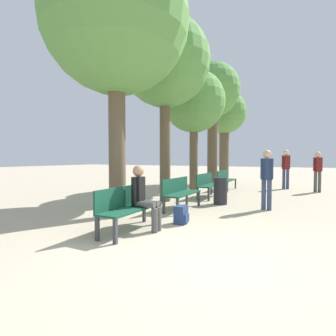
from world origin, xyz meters
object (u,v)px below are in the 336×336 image
(bench_row_0, at_px, (128,205))
(tree_row_4, at_px, (224,115))
(tree_row_2, at_px, (194,102))
(pedestrian_mid, at_px, (318,169))
(backpack, at_px, (181,215))
(pedestrian_near, at_px, (286,167))
(tree_row_3, at_px, (213,93))
(person_seated, at_px, (143,195))
(tree_row_0, at_px, (116,22))
(tree_row_1, at_px, (165,63))
(trash_bin, at_px, (220,191))
(bench_row_3, at_px, (225,179))
(bench_row_1, at_px, (180,191))
(pedestrian_far, at_px, (267,176))
(bench_row_2, at_px, (208,183))

(bench_row_0, bearing_deg, tree_row_4, 95.27)
(tree_row_2, bearing_deg, pedestrian_mid, 26.15)
(backpack, height_order, pedestrian_near, pedestrian_near)
(tree_row_3, relative_size, person_seated, 4.83)
(bench_row_0, relative_size, pedestrian_mid, 0.95)
(tree_row_0, bearing_deg, tree_row_1, 90.00)
(trash_bin, bearing_deg, bench_row_3, 102.41)
(tree_row_2, bearing_deg, tree_row_0, -90.00)
(bench_row_0, distance_m, tree_row_1, 5.31)
(tree_row_1, distance_m, pedestrian_mid, 7.45)
(bench_row_1, bearing_deg, pedestrian_far, 23.78)
(bench_row_0, bearing_deg, tree_row_0, 136.39)
(bench_row_3, bearing_deg, bench_row_0, -90.00)
(tree_row_1, bearing_deg, tree_row_2, 90.00)
(tree_row_1, relative_size, tree_row_2, 1.19)
(bench_row_0, distance_m, pedestrian_mid, 8.93)
(backpack, xyz_separation_m, pedestrian_mid, (2.87, 7.22, 0.76))
(tree_row_2, bearing_deg, pedestrian_near, 41.35)
(tree_row_4, relative_size, backpack, 13.58)
(backpack, bearing_deg, tree_row_3, 102.57)
(tree_row_1, distance_m, backpack, 5.19)
(bench_row_2, height_order, pedestrian_mid, pedestrian_mid)
(bench_row_1, distance_m, trash_bin, 1.49)
(bench_row_2, relative_size, backpack, 4.10)
(trash_bin, bearing_deg, bench_row_2, 124.29)
(bench_row_0, bearing_deg, bench_row_1, 90.00)
(bench_row_1, height_order, trash_bin, bench_row_1)
(bench_row_1, height_order, pedestrian_near, pedestrian_near)
(bench_row_2, distance_m, tree_row_0, 5.74)
(pedestrian_near, relative_size, trash_bin, 2.18)
(person_seated, bearing_deg, pedestrian_mid, 67.31)
(bench_row_3, bearing_deg, tree_row_3, 128.14)
(bench_row_1, distance_m, pedestrian_near, 6.89)
(bench_row_2, relative_size, tree_row_4, 0.30)
(bench_row_1, distance_m, person_seated, 2.23)
(tree_row_0, xyz_separation_m, tree_row_2, (0.00, 5.01, -0.95))
(tree_row_1, xyz_separation_m, pedestrian_far, (3.12, -0.06, -3.52))
(tree_row_1, height_order, pedestrian_mid, tree_row_1)
(tree_row_0, xyz_separation_m, tree_row_3, (-0.00, 7.55, 0.01))
(person_seated, distance_m, pedestrian_mid, 8.66)
(bench_row_1, height_order, bench_row_3, same)
(bench_row_1, distance_m, tree_row_0, 4.48)
(tree_row_4, bearing_deg, trash_bin, -75.82)
(bench_row_0, height_order, bench_row_1, same)
(person_seated, bearing_deg, tree_row_3, 98.30)
(bench_row_2, relative_size, tree_row_2, 0.32)
(bench_row_2, bearing_deg, bench_row_0, -90.00)
(pedestrian_near, bearing_deg, bench_row_2, -120.05)
(backpack, xyz_separation_m, pedestrian_near, (1.65, 7.91, 0.83))
(bench_row_0, distance_m, tree_row_4, 11.22)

